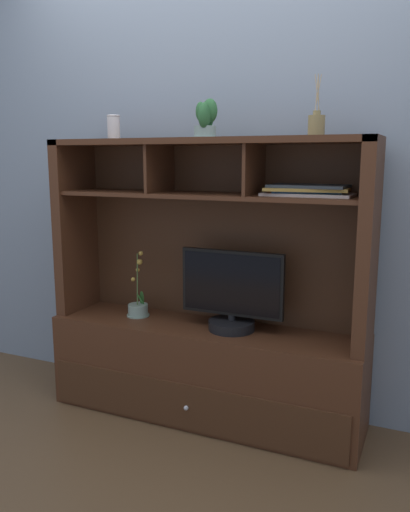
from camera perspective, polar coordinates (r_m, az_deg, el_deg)
floor_plane at (r=2.92m, az=0.00°, el=-16.99°), size 6.00×6.00×0.02m
back_wall at (r=2.81m, az=2.05°, el=11.73°), size 6.00×0.02×2.80m
media_console at (r=2.76m, az=0.07°, el=-8.86°), size 1.64×0.45×1.44m
tv_monitor at (r=2.61m, az=2.95°, el=-4.44°), size 0.53×0.23×0.41m
potted_orchid at (r=2.90m, az=-7.27°, el=-5.52°), size 0.12×0.12×0.36m
magazine_stack_left at (r=2.46m, az=11.18°, el=7.05°), size 0.41×0.25×0.05m
diffuser_bottle at (r=2.45m, az=12.07°, el=13.80°), size 0.08×0.08×0.27m
potted_succulent at (r=2.59m, az=0.07°, el=14.67°), size 0.12×0.13×0.19m
ceramic_vase at (r=2.87m, az=-9.95°, el=13.68°), size 0.07×0.07×0.13m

